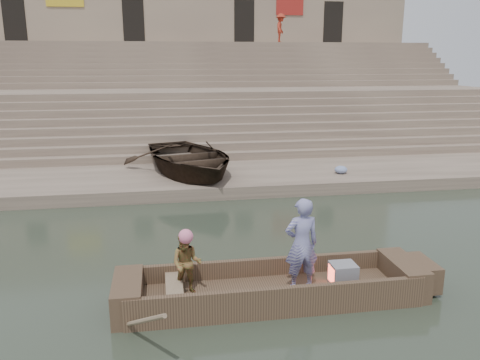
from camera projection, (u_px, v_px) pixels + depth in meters
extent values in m
plane|color=#293326|center=(202.00, 293.00, 9.16)|extent=(120.00, 120.00, 0.00)
cube|color=gray|center=(181.00, 180.00, 16.76)|extent=(32.00, 4.00, 0.40)
cube|color=gray|center=(173.00, 119.00, 23.64)|extent=(32.00, 3.00, 2.80)
cube|color=gray|center=(169.00, 86.00, 30.04)|extent=(32.00, 3.00, 5.20)
cube|color=gray|center=(178.00, 162.00, 18.88)|extent=(32.00, 0.50, 0.70)
cube|color=gray|center=(178.00, 156.00, 19.32)|extent=(32.00, 0.50, 1.00)
cube|color=gray|center=(177.00, 150.00, 19.76)|extent=(32.00, 0.50, 1.30)
cube|color=gray|center=(176.00, 144.00, 20.20)|extent=(32.00, 0.50, 1.60)
cube|color=gray|center=(176.00, 139.00, 20.64)|extent=(32.00, 0.50, 1.90)
cube|color=gray|center=(175.00, 134.00, 21.08)|extent=(32.00, 0.50, 2.20)
cube|color=gray|center=(175.00, 129.00, 21.53)|extent=(32.00, 0.50, 2.50)
cube|color=gray|center=(174.00, 124.00, 21.97)|extent=(32.00, 0.50, 2.80)
cube|color=gray|center=(172.00, 112.00, 25.28)|extent=(32.00, 0.50, 3.10)
cube|color=gray|center=(171.00, 108.00, 25.72)|extent=(32.00, 0.50, 3.40)
cube|color=gray|center=(171.00, 105.00, 26.16)|extent=(32.00, 0.50, 3.70)
cube|color=gray|center=(171.00, 101.00, 26.60)|extent=(32.00, 0.50, 4.00)
cube|color=gray|center=(170.00, 98.00, 27.04)|extent=(32.00, 0.50, 4.30)
cube|color=gray|center=(170.00, 94.00, 27.49)|extent=(32.00, 0.50, 4.60)
cube|color=gray|center=(170.00, 91.00, 27.93)|extent=(32.00, 0.50, 4.90)
cube|color=gray|center=(169.00, 88.00, 28.37)|extent=(32.00, 0.50, 5.20)
cube|color=#9C866A|center=(166.00, 38.00, 33.13)|extent=(32.00, 5.00, 11.20)
cube|color=black|center=(14.00, 18.00, 29.11)|extent=(1.30, 0.18, 2.60)
cube|color=black|center=(133.00, 20.00, 30.23)|extent=(1.30, 0.18, 2.60)
cube|color=black|center=(244.00, 21.00, 31.34)|extent=(1.30, 0.18, 2.60)
cube|color=black|center=(333.00, 22.00, 32.30)|extent=(1.30, 0.18, 2.60)
cube|color=maroon|center=(290.00, 5.00, 31.51)|extent=(1.80, 0.10, 1.20)
cube|color=brown|center=(271.00, 295.00, 8.85)|extent=(5.00, 1.30, 0.22)
cube|color=brown|center=(280.00, 303.00, 8.22)|extent=(5.20, 0.12, 0.56)
cube|color=brown|center=(264.00, 272.00, 9.41)|extent=(5.20, 0.12, 0.56)
cube|color=brown|center=(128.00, 296.00, 8.40)|extent=(0.50, 1.30, 0.60)
cube|color=brown|center=(403.00, 275.00, 9.21)|extent=(0.50, 1.30, 0.60)
cube|color=brown|center=(422.00, 273.00, 9.27)|extent=(0.35, 0.90, 0.50)
cube|color=#937A5B|center=(174.00, 287.00, 8.50)|extent=(0.30, 1.20, 0.08)
cylinder|color=#937A5B|center=(134.00, 323.00, 7.56)|extent=(1.03, 2.10, 1.36)
sphere|color=pink|center=(186.00, 236.00, 8.42)|extent=(0.26, 0.26, 0.26)
imported|color=navy|center=(302.00, 244.00, 8.66)|extent=(0.65, 0.45, 1.71)
imported|color=#287A29|center=(187.00, 264.00, 8.55)|extent=(0.63, 0.54, 1.14)
cube|color=gray|center=(343.00, 274.00, 8.99)|extent=(0.46, 0.42, 0.40)
cube|color=#E5593F|center=(332.00, 275.00, 8.96)|extent=(0.04, 0.34, 0.32)
imported|color=#2D2116|center=(189.00, 158.00, 16.76)|extent=(5.10, 6.14, 1.10)
imported|color=#A92E1C|center=(281.00, 28.00, 29.42)|extent=(0.98, 1.24, 1.69)
ellipsoid|color=#3F5999|center=(341.00, 170.00, 16.86)|extent=(0.44, 0.44, 0.26)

